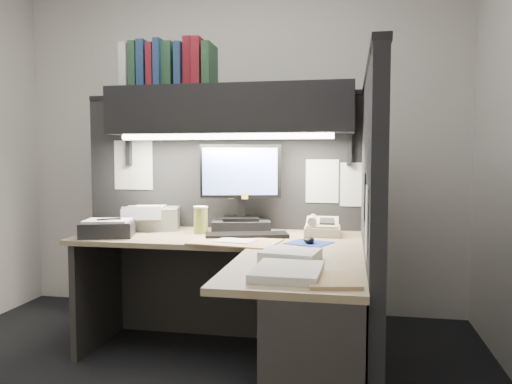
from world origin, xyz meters
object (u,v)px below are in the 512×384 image
telephone (322,228)px  monitor (241,197)px  desk (254,314)px  keyboard (247,235)px  coffee_cup (201,221)px  notebook_stack (108,229)px  printer (152,218)px  overhead_shelf (230,110)px

telephone → monitor: bearing=172.0°
monitor → desk: bearing=-86.4°
keyboard → coffee_cup: 0.33m
monitor → coffee_cup: (-0.23, -0.13, -0.14)m
telephone → notebook_stack: notebook_stack is taller
monitor → keyboard: 0.31m
desk → printer: bearing=137.6°
desk → keyboard: (-0.15, 0.53, 0.30)m
telephone → coffee_cup: coffee_cup is taller
desk → printer: printer is taller
monitor → telephone: monitor is taller
overhead_shelf → monitor: (0.07, -0.00, -0.55)m
desk → coffee_cup: bearing=126.3°
printer → notebook_stack: 0.39m
keyboard → telephone: bearing=2.9°
monitor → coffee_cup: 0.30m
overhead_shelf → printer: 0.88m
desk → telephone: 0.82m
overhead_shelf → telephone: 0.94m
keyboard → printer: bearing=144.2°
monitor → printer: monitor is taller
coffee_cup → notebook_stack: coffee_cup is taller
overhead_shelf → printer: size_ratio=4.36×
notebook_stack → monitor: bearing=24.7°
desk → monitor: 0.93m
monitor → coffee_cup: size_ratio=3.46×
overhead_shelf → monitor: size_ratio=2.80×
monitor → telephone: size_ratio=2.49×
telephone → coffee_cup: (-0.75, -0.07, 0.04)m
telephone → printer: 1.13m
printer → monitor: bearing=-16.2°
printer → telephone: bearing=-18.2°
coffee_cup → printer: (-0.38, 0.15, -0.01)m
monitor → overhead_shelf: bearing=163.4°
printer → notebook_stack: (-0.13, -0.36, -0.03)m
monitor → printer: bearing=164.6°
desk → overhead_shelf: (-0.30, 0.75, 1.06)m
coffee_cup → desk: bearing=-53.7°
telephone → overhead_shelf: bearing=172.3°
telephone → printer: (-1.13, 0.08, 0.03)m
notebook_stack → telephone: bearing=12.8°
desk → keyboard: size_ratio=3.48×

